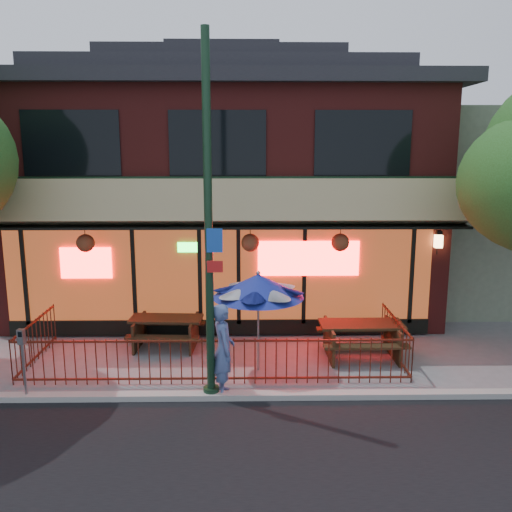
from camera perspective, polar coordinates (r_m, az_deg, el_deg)
The scene contains 11 objects.
ground at distance 11.60m, azimuth -4.58°, elevation -13.66°, with size 80.00×80.00×0.00m, color gray.
curb at distance 11.12m, azimuth -4.76°, elevation -14.47°, with size 80.00×0.25×0.12m, color #999993.
restaurant_building at distance 17.63m, azimuth -3.34°, elevation 8.83°, with size 12.96×9.49×8.05m.
neighbor_building at distance 20.07m, azimuth 23.51°, elevation 5.00°, with size 6.00×7.00×6.00m, color gray.
patio_fence at distance 11.81m, azimuth -4.48°, elevation -9.86°, with size 8.44×2.62×1.00m.
street_light at distance 10.26m, azimuth -4.99°, elevation 1.50°, with size 0.43×0.32×7.00m.
picnic_table_left at distance 13.77m, azimuth -9.41°, elevation -7.44°, with size 1.84×1.46×0.76m.
picnic_table_right at distance 13.18m, azimuth 11.01°, elevation -8.12°, with size 1.97×1.51×0.84m.
patio_umbrella at distance 11.78m, azimuth 0.24°, elevation -3.15°, with size 2.00×1.99×2.28m.
pedestrian at distance 10.96m, azimuth -3.46°, elevation -9.81°, with size 0.69×0.45×1.89m, color #4D619A.
parking_meter_near at distance 11.60m, azimuth -23.35°, elevation -9.30°, with size 0.15×0.13×1.46m.
Camera 1 is at (0.73, -10.49, 4.90)m, focal length 38.00 mm.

